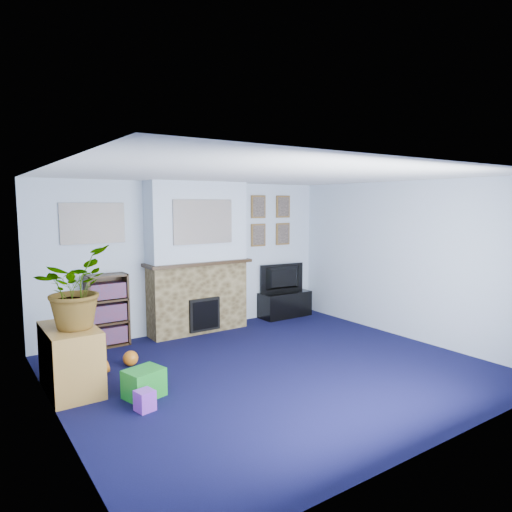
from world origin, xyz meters
TOP-DOWN VIEW (x-y plane):
  - floor at (0.00, 0.00)m, footprint 5.00×4.50m
  - ceiling at (0.00, 0.00)m, footprint 5.00×4.50m
  - wall_back at (0.00, 2.25)m, footprint 5.00×0.04m
  - wall_front at (0.00, -2.25)m, footprint 5.00×0.04m
  - wall_left at (-2.50, 0.00)m, footprint 0.04×4.50m
  - wall_right at (2.50, 0.00)m, footprint 0.04×4.50m
  - chimney_breast at (0.00, 2.05)m, footprint 1.72×0.50m
  - collage_main at (0.00, 1.84)m, footprint 1.00×0.03m
  - collage_left at (-1.55, 2.23)m, footprint 0.90×0.03m
  - portrait_tl at (1.30, 2.23)m, footprint 0.30×0.03m
  - portrait_tr at (1.85, 2.23)m, footprint 0.30×0.03m
  - portrait_bl at (1.30, 2.23)m, footprint 0.30×0.03m
  - portrait_br at (1.85, 2.23)m, footprint 0.30×0.03m
  - tv_stand at (1.75, 2.03)m, footprint 0.96×0.40m
  - television at (1.75, 2.05)m, footprint 0.89×0.22m
  - bookshelf at (-1.43, 2.11)m, footprint 0.58×0.28m
  - sideboard at (-2.24, 0.73)m, footprint 0.52×0.93m
  - potted_plant at (-2.19, 0.68)m, footprint 1.01×1.04m
  - mantel_clock at (-0.03, 2.00)m, footprint 0.09×0.06m
  - mantel_candle at (0.31, 2.00)m, footprint 0.04×0.04m
  - mantel_teddy at (-0.60, 2.00)m, footprint 0.13×0.13m
  - mantel_can at (0.74, 2.00)m, footprint 0.06×0.06m
  - green_crate at (-1.64, 0.11)m, footprint 0.45×0.40m
  - toy_ball at (-1.44, 1.12)m, footprint 0.19×0.19m
  - toy_block at (-1.75, -0.20)m, footprint 0.20×0.20m
  - toy_tube at (-1.91, 1.01)m, footprint 0.33×0.14m

SIDE VIEW (x-z plane):
  - floor at x=0.00m, z-range -0.01..0.01m
  - toy_tube at x=-1.91m, z-range -0.02..0.16m
  - toy_ball at x=-1.44m, z-range -0.01..0.19m
  - toy_block at x=-1.75m, z-range 0.01..0.21m
  - green_crate at x=-1.64m, z-range -0.01..0.29m
  - tv_stand at x=1.75m, z-range 0.00..0.45m
  - sideboard at x=-2.24m, z-range -0.01..0.71m
  - bookshelf at x=-1.43m, z-range -0.02..1.03m
  - television at x=1.75m, z-range 0.45..0.96m
  - potted_plant at x=-2.19m, z-range 0.72..1.60m
  - chimney_breast at x=0.00m, z-range -0.02..2.38m
  - wall_back at x=0.00m, z-range 0.00..2.40m
  - wall_front at x=0.00m, z-range 0.00..2.40m
  - wall_left at x=-2.50m, z-range 0.00..2.40m
  - wall_right at x=2.50m, z-range 0.00..2.40m
  - mantel_can at x=0.74m, z-range 1.15..1.27m
  - mantel_teddy at x=-0.60m, z-range 1.15..1.28m
  - mantel_clock at x=-0.03m, z-range 1.16..1.28m
  - mantel_candle at x=0.31m, z-range 1.16..1.30m
  - portrait_bl at x=1.30m, z-range 1.30..1.70m
  - portrait_br at x=1.85m, z-range 1.30..1.70m
  - collage_left at x=-1.55m, z-range 1.49..2.07m
  - collage_main at x=0.00m, z-range 1.44..2.12m
  - portrait_tl at x=1.30m, z-range 1.80..2.20m
  - portrait_tr at x=1.85m, z-range 1.80..2.20m
  - ceiling at x=0.00m, z-range 2.40..2.40m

